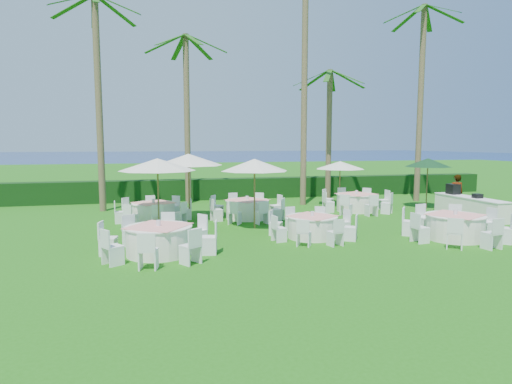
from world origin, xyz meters
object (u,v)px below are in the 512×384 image
Objects in this scene: umbrella_d at (340,165)px; staff_person at (456,193)px; banquet_table_b at (312,226)px; banquet_table_d at (154,211)px; banquet_table_a at (159,239)px; buffet_table at (470,206)px; banquet_table_e at (247,209)px; umbrella_a at (157,165)px; umbrella_b at (254,165)px; umbrella_green at (428,163)px; banquet_table_c at (455,226)px; banquet_table_f at (356,202)px; umbrella_c at (189,160)px.

staff_person is at bearing -36.10° from umbrella_d.
banquet_table_d is at bearing 139.22° from banquet_table_b.
banquet_table_a is 5.35m from banquet_table_b.
umbrella_d is at bearing -19.05° from staff_person.
banquet_table_b is (5.25, 1.02, -0.05)m from banquet_table_a.
buffet_table is (4.20, -4.54, -1.67)m from umbrella_d.
banquet_table_a is 14.69m from staff_person.
buffet_table is at bearing -11.67° from banquet_table_e.
banquet_table_d is 2.73m from umbrella_a.
umbrella_b is at bearing -95.46° from banquet_table_e.
umbrella_green reaches higher than banquet_table_b.
umbrella_b is at bearing -179.01° from buffet_table.
umbrella_green reaches higher than buffet_table.
banquet_table_c is at bearing -23.28° from umbrella_a.
buffet_table reaches higher than banquet_table_c.
banquet_table_b is 1.21× the size of umbrella_green.
banquet_table_f is at bearing 26.54° from umbrella_b.
banquet_table_f is 9.89m from umbrella_a.
umbrella_b is 10.48m from staff_person.
banquet_table_a reaches higher than banquet_table_d.
umbrella_d is at bearing 155.92° from umbrella_green.
banquet_table_b is 8.72m from buffet_table.
umbrella_d is at bearing 23.00° from umbrella_a.
umbrella_green is at bearing 2.30° from umbrella_c.
umbrella_green is at bearing 0.43° from banquet_table_f.
umbrella_c is 1.12× the size of umbrella_d.
banquet_table_d is at bearing 95.51° from umbrella_a.
umbrella_a is (-9.84, 4.23, 2.03)m from banquet_table_c.
banquet_table_b is 7.04m from banquet_table_d.
umbrella_a reaches higher than umbrella_green.
banquet_table_a is 1.36× the size of umbrella_green.
umbrella_b reaches higher than umbrella_d.
umbrella_green reaches higher than banquet_table_d.
banquet_table_e is 1.15× the size of umbrella_a.
umbrella_d is 6.41m from buffet_table.
buffet_table is (4.16, -2.74, 0.03)m from banquet_table_f.
umbrella_d is (5.57, 2.52, 1.71)m from banquet_table_e.
banquet_table_a reaches higher than banquet_table_c.
banquet_table_c is at bearing -118.60° from umbrella_green.
umbrella_a is 13.98m from staff_person.
umbrella_d is at bearing 93.19° from banquet_table_c.
umbrella_c reaches higher than banquet_table_c.
banquet_table_b is at bearing -28.68° from umbrella_a.
banquet_table_b is 0.89× the size of banquet_table_c.
banquet_table_f reaches higher than banquet_table_e.
banquet_table_d is 0.96× the size of banquet_table_e.
banquet_table_e reaches higher than banquet_table_d.
banquet_table_d is 1.23× the size of umbrella_d.
umbrella_d reaches higher than banquet_table_a.
umbrella_a reaches higher than banquet_table_f.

